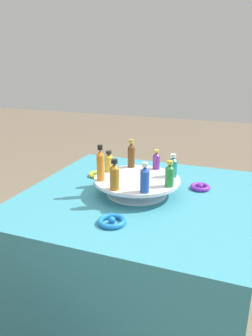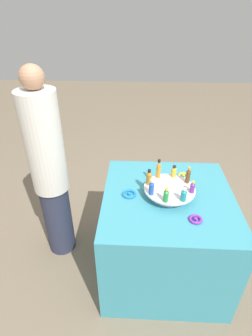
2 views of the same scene
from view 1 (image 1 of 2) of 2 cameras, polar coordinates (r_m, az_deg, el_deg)
name	(u,v)px [view 1 (image 1 of 2)]	position (r m, az deg, el deg)	size (l,w,h in m)	color
party_table	(136,271)	(1.53, 1.76, -17.48)	(0.90, 0.90, 0.75)	teal
display_stand	(137,184)	(1.33, 1.94, -2.82)	(0.35, 0.35, 0.07)	silver
bottle_teal	(173,166)	(1.34, 8.14, 0.31)	(0.04, 0.04, 0.09)	teal
bottle_purple	(156,160)	(1.42, 5.31, 1.37)	(0.03, 0.03, 0.09)	#702D93
bottle_brown	(131,155)	(1.44, 0.92, 2.36)	(0.03, 0.03, 0.12)	brown
bottle_gold	(109,162)	(1.39, -3.01, 1.06)	(0.04, 0.04, 0.09)	gold
bottle_orange	(100,164)	(1.28, -4.47, 0.65)	(0.03, 0.03, 0.14)	orange
bottle_amber	(115,176)	(1.19, -2.01, -1.36)	(0.04, 0.04, 0.12)	#AD6B19
bottle_blue	(145,179)	(1.17, 3.29, -1.88)	(0.03, 0.03, 0.11)	#234CAD
bottle_green	(170,175)	(1.23, 7.59, -1.16)	(0.03, 0.03, 0.10)	#288438
ribbon_bow_blue	(112,221)	(1.11, -2.48, -9.23)	(0.10, 0.10, 0.03)	blue
ribbon_bow_purple	(200,187)	(1.42, 12.80, -3.23)	(0.08, 0.08, 0.03)	purple
ribbon_bow_gold	(98,174)	(1.54, -4.91, -1.13)	(0.09, 0.09, 0.02)	gold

